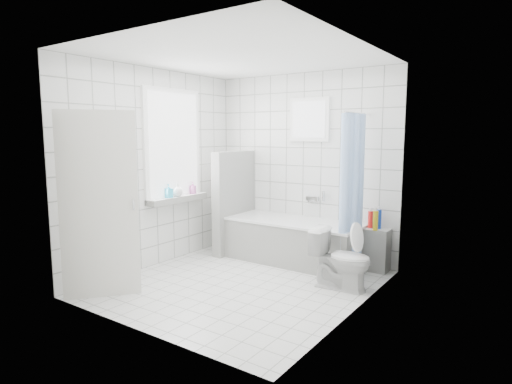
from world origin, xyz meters
The scene contains 19 objects.
ground centered at (0.00, 0.00, 0.00)m, with size 3.00×3.00×0.00m, color white.
ceiling centered at (0.00, 0.00, 2.60)m, with size 3.00×3.00×0.00m, color white.
wall_back centered at (0.00, 1.50, 1.30)m, with size 2.80×0.02×2.60m, color white.
wall_front centered at (0.00, -1.50, 1.30)m, with size 2.80×0.02×2.60m, color white.
wall_left centered at (-1.40, 0.00, 1.30)m, with size 0.02×3.00×2.60m, color white.
wall_right centered at (1.40, 0.00, 1.30)m, with size 0.02×3.00×2.60m, color white.
window_left centered at (-1.35, 0.30, 1.60)m, with size 0.01×0.90×1.40m, color white.
window_back centered at (0.10, 1.46, 1.95)m, with size 0.50×0.01×0.50m, color white.
window_sill centered at (-1.31, 0.30, 0.86)m, with size 0.18×1.02×0.08m, color white.
door centered at (-0.99, -1.17, 1.00)m, with size 0.04×0.80×2.00m, color silver.
bathtub centered at (0.08, 1.12, 0.29)m, with size 1.87×0.77×0.58m.
partition_wall centered at (-0.92, 1.07, 0.75)m, with size 0.15×0.85×1.50m, color white.
tiled_ledge centered at (1.10, 1.38, 0.28)m, with size 0.40×0.24×0.55m, color white.
toilet centered at (1.03, 0.52, 0.34)m, with size 0.38×0.67×0.69m, color white.
curtain_rod centered at (0.95, 1.10, 2.00)m, with size 0.02×0.02×0.80m, color silver.
shower_curtain centered at (0.95, 0.97, 1.10)m, with size 0.14×0.48×1.78m, color #5696FC, non-canonical shape.
tub_faucet centered at (0.18, 1.46, 0.85)m, with size 0.18×0.06×0.06m, color silver.
sill_bottles centered at (-1.30, 0.31, 0.99)m, with size 0.20×0.57×0.19m.
ledge_bottles centered at (1.12, 1.36, 0.67)m, with size 0.17×0.18×0.25m.
Camera 1 is at (2.90, -3.90, 1.75)m, focal length 30.00 mm.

